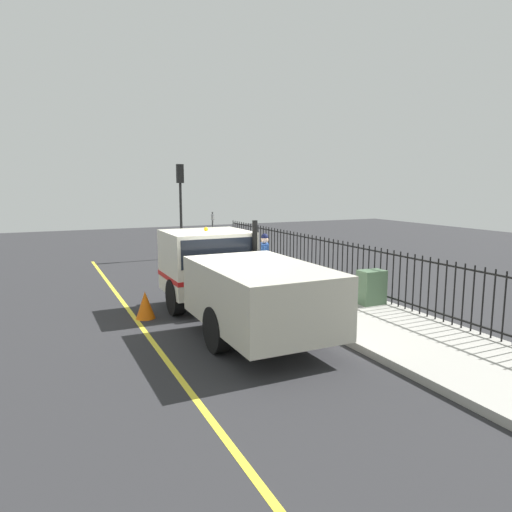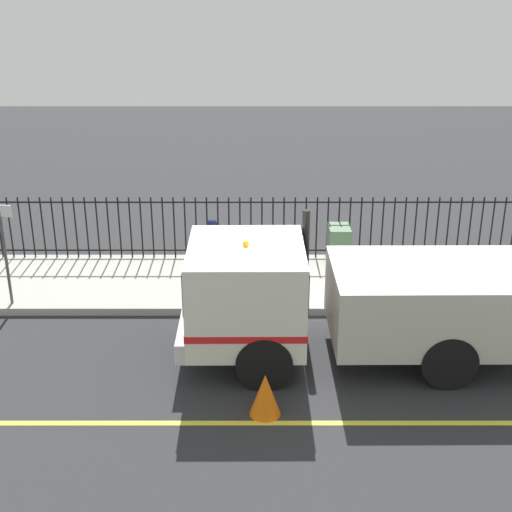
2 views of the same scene
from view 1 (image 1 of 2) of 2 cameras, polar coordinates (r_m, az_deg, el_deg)
name	(u,v)px [view 1 (image 1 of 2)]	position (r m, az deg, el deg)	size (l,w,h in m)	color
ground_plane	(228,317)	(12.38, -3.47, -7.40)	(52.50, 52.50, 0.00)	#2B2B2D
sidewalk_slab	(324,302)	(13.70, 8.27, -5.53)	(2.98, 23.87, 0.16)	#A3A099
lane_marking	(142,328)	(11.78, -13.67, -8.47)	(0.12, 21.48, 0.01)	yellow
work_truck	(229,275)	(11.54, -3.29, -2.34)	(2.30, 6.47, 2.50)	silver
worker_standing	(265,256)	(14.51, 1.06, 0.06)	(0.40, 0.60, 1.77)	#264C99
iron_fence	(363,269)	(14.29, 12.86, -1.60)	(0.04, 20.32, 1.51)	black
traffic_light_near	(180,191)	(21.94, -9.17, 7.80)	(0.31, 0.22, 4.16)	black
utility_cabinet	(371,287)	(13.29, 13.84, -3.70)	(0.71, 0.49, 0.94)	#4C6B4C
traffic_cone	(145,305)	(12.47, -13.31, -5.81)	(0.50, 0.50, 0.71)	orange
street_sign	(213,233)	(18.22, -5.28, 2.77)	(0.10, 0.50, 2.21)	#4C4C4C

